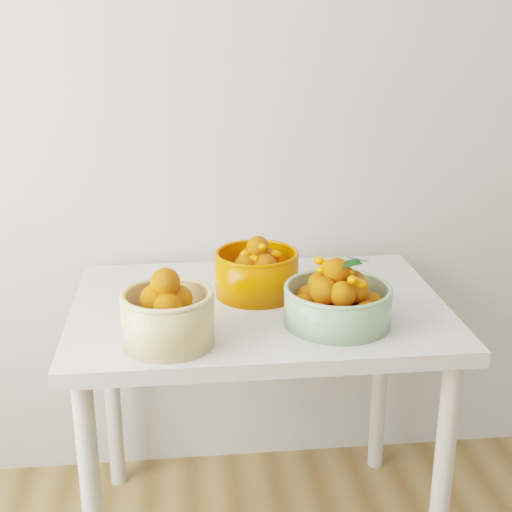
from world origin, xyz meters
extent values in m
cube|color=silver|center=(0.00, 2.00, 1.35)|extent=(4.00, 0.04, 2.70)
cube|color=silver|center=(-0.43, 1.60, 0.73)|extent=(1.00, 0.70, 0.04)
cylinder|color=silver|center=(-0.87, 1.31, 0.35)|extent=(0.05, 0.05, 0.71)
cylinder|color=silver|center=(0.01, 1.31, 0.35)|extent=(0.05, 0.05, 0.71)
cylinder|color=silver|center=(-0.87, 1.89, 0.35)|extent=(0.05, 0.05, 0.71)
cylinder|color=silver|center=(0.01, 1.89, 0.35)|extent=(0.05, 0.05, 0.71)
cylinder|color=#DBC17D|center=(-0.67, 1.38, 0.81)|extent=(0.28, 0.28, 0.12)
torus|color=#DBC17D|center=(-0.67, 1.38, 0.87)|extent=(0.28, 0.28, 0.02)
sphere|color=#D1660C|center=(-0.62, 1.38, 0.80)|extent=(0.07, 0.07, 0.07)
sphere|color=#FB5B00|center=(-0.66, 1.43, 0.80)|extent=(0.07, 0.07, 0.07)
sphere|color=#FB5B00|center=(-0.72, 1.41, 0.80)|extent=(0.07, 0.07, 0.07)
sphere|color=#FB5B00|center=(-0.72, 1.34, 0.80)|extent=(0.07, 0.07, 0.07)
sphere|color=#FB5B00|center=(-0.66, 1.33, 0.80)|extent=(0.07, 0.07, 0.07)
sphere|color=#FB5B00|center=(-0.67, 1.38, 0.80)|extent=(0.07, 0.07, 0.07)
sphere|color=#FB5B00|center=(-0.65, 1.40, 0.86)|extent=(0.07, 0.07, 0.07)
sphere|color=#FB5B00|center=(-0.70, 1.39, 0.86)|extent=(0.08, 0.08, 0.08)
sphere|color=#FB5B00|center=(-0.67, 1.35, 0.86)|extent=(0.07, 0.07, 0.07)
sphere|color=#FB5B00|center=(-0.68, 1.38, 0.90)|extent=(0.07, 0.07, 0.07)
ellipsoid|color=#FF6B05|center=(-0.66, 1.42, 0.89)|extent=(0.03, 0.04, 0.03)
ellipsoid|color=#FF6B05|center=(-0.67, 1.38, 0.89)|extent=(0.04, 0.04, 0.03)
ellipsoid|color=#FF6B05|center=(-0.68, 1.38, 0.91)|extent=(0.05, 0.04, 0.04)
ellipsoid|color=#FF6B05|center=(-0.67, 1.39, 0.88)|extent=(0.03, 0.04, 0.03)
ellipsoid|color=#FF6B05|center=(-0.67, 1.43, 0.91)|extent=(0.03, 0.04, 0.03)
ellipsoid|color=#FF6B05|center=(-0.67, 1.38, 0.87)|extent=(0.05, 0.04, 0.03)
ellipsoid|color=#FF6B05|center=(-0.67, 1.39, 0.88)|extent=(0.04, 0.05, 0.04)
cylinder|color=#88B081|center=(-0.25, 1.45, 0.80)|extent=(0.35, 0.35, 0.09)
torus|color=#88B081|center=(-0.25, 1.45, 0.84)|extent=(0.36, 0.36, 0.01)
sphere|color=#FB5B00|center=(-0.17, 1.45, 0.79)|extent=(0.07, 0.07, 0.07)
sphere|color=#FB5B00|center=(-0.19, 1.51, 0.79)|extent=(0.07, 0.07, 0.07)
sphere|color=#FB5B00|center=(-0.25, 1.54, 0.79)|extent=(0.07, 0.07, 0.07)
sphere|color=#FB5B00|center=(-0.32, 1.51, 0.79)|extent=(0.07, 0.07, 0.07)
sphere|color=#FB5B00|center=(-0.34, 1.45, 0.79)|extent=(0.07, 0.07, 0.07)
sphere|color=#FB5B00|center=(-0.32, 1.39, 0.79)|extent=(0.07, 0.07, 0.07)
sphere|color=#FB5B00|center=(-0.25, 1.37, 0.79)|extent=(0.07, 0.07, 0.07)
sphere|color=#FB5B00|center=(-0.19, 1.39, 0.79)|extent=(0.07, 0.07, 0.07)
sphere|color=#FB5B00|center=(-0.25, 1.45, 0.79)|extent=(0.07, 0.07, 0.07)
sphere|color=#FB5B00|center=(-0.21, 1.47, 0.85)|extent=(0.07, 0.07, 0.07)
sphere|color=#FB5B00|center=(-0.25, 1.50, 0.85)|extent=(0.06, 0.06, 0.06)
sphere|color=#FB5B00|center=(-0.29, 1.47, 0.85)|extent=(0.06, 0.06, 0.06)
sphere|color=#FB5B00|center=(-0.29, 1.43, 0.85)|extent=(0.07, 0.07, 0.07)
sphere|color=#FB5B00|center=(-0.25, 1.40, 0.85)|extent=(0.07, 0.07, 0.07)
sphere|color=#FB5B00|center=(-0.21, 1.43, 0.85)|extent=(0.06, 0.06, 0.06)
sphere|color=#FB5B00|center=(-0.26, 1.45, 0.89)|extent=(0.06, 0.06, 0.06)
ellipsoid|color=#FF6B05|center=(-0.28, 1.48, 0.86)|extent=(0.04, 0.04, 0.03)
ellipsoid|color=#FF6B05|center=(-0.29, 1.50, 0.90)|extent=(0.04, 0.04, 0.03)
ellipsoid|color=#FF6B05|center=(-0.21, 1.40, 0.87)|extent=(0.04, 0.04, 0.03)
ellipsoid|color=#FF6B05|center=(-0.27, 1.47, 0.87)|extent=(0.04, 0.04, 0.03)
ellipsoid|color=#FF6B05|center=(-0.23, 1.39, 0.89)|extent=(0.03, 0.04, 0.03)
ellipsoid|color=#FF6B05|center=(-0.29, 1.46, 0.89)|extent=(0.04, 0.03, 0.03)
ellipsoid|color=#FF6B05|center=(-0.21, 1.48, 0.86)|extent=(0.04, 0.04, 0.03)
ellipsoid|color=#FF6B05|center=(-0.26, 1.45, 0.87)|extent=(0.04, 0.04, 0.03)
ellipsoid|color=#FF6B05|center=(-0.28, 1.50, 0.89)|extent=(0.04, 0.04, 0.03)
ellipsoid|color=#FF6B05|center=(-0.22, 1.47, 0.88)|extent=(0.04, 0.04, 0.03)
ellipsoid|color=#FF6B05|center=(-0.23, 1.44, 0.89)|extent=(0.04, 0.03, 0.03)
ellipsoid|color=#FF6B05|center=(-0.23, 1.47, 0.87)|extent=(0.04, 0.04, 0.03)
ellipsoid|color=#FF6B05|center=(-0.26, 1.48, 0.89)|extent=(0.03, 0.04, 0.03)
ellipsoid|color=#FF6B05|center=(-0.26, 1.45, 0.89)|extent=(0.04, 0.03, 0.03)
cylinder|color=#DF5100|center=(-0.43, 1.67, 0.81)|extent=(0.27, 0.27, 0.12)
torus|color=#DF5100|center=(-0.43, 1.67, 0.87)|extent=(0.27, 0.27, 0.01)
sphere|color=#D1660C|center=(-0.36, 1.66, 0.79)|extent=(0.07, 0.07, 0.07)
sphere|color=#D1660C|center=(-0.40, 1.72, 0.79)|extent=(0.07, 0.07, 0.07)
sphere|color=#FB5B00|center=(-0.47, 1.72, 0.79)|extent=(0.07, 0.07, 0.07)
sphere|color=#FB5B00|center=(-0.50, 1.66, 0.79)|extent=(0.07, 0.07, 0.07)
sphere|color=#FB5B00|center=(-0.47, 1.61, 0.79)|extent=(0.06, 0.06, 0.06)
sphere|color=#FB5B00|center=(-0.40, 1.61, 0.79)|extent=(0.06, 0.06, 0.06)
sphere|color=#FB5B00|center=(-0.43, 1.67, 0.79)|extent=(0.06, 0.06, 0.06)
sphere|color=#FB5B00|center=(-0.40, 1.68, 0.84)|extent=(0.06, 0.06, 0.06)
sphere|color=#FB5B00|center=(-0.45, 1.70, 0.84)|extent=(0.06, 0.06, 0.06)
sphere|color=#FB5B00|center=(-0.46, 1.64, 0.84)|extent=(0.06, 0.06, 0.06)
sphere|color=#FB5B00|center=(-0.41, 1.63, 0.84)|extent=(0.07, 0.07, 0.07)
sphere|color=#FB5B00|center=(-0.43, 1.67, 0.89)|extent=(0.06, 0.06, 0.06)
ellipsoid|color=#FF6B05|center=(-0.43, 1.66, 0.87)|extent=(0.04, 0.04, 0.03)
ellipsoid|color=#FF6B05|center=(-0.44, 1.63, 0.86)|extent=(0.03, 0.04, 0.03)
ellipsoid|color=#FF6B05|center=(-0.38, 1.66, 0.87)|extent=(0.04, 0.03, 0.03)
ellipsoid|color=#FF6B05|center=(-0.44, 1.64, 0.86)|extent=(0.03, 0.04, 0.03)
ellipsoid|color=#FF6B05|center=(-0.46, 1.66, 0.87)|extent=(0.03, 0.02, 0.02)
ellipsoid|color=#FF6B05|center=(-0.43, 1.70, 0.86)|extent=(0.03, 0.04, 0.03)
ellipsoid|color=#FF6B05|center=(-0.42, 1.65, 0.89)|extent=(0.04, 0.04, 0.03)
ellipsoid|color=#FF6B05|center=(-0.41, 1.66, 0.86)|extent=(0.04, 0.03, 0.03)
camera|label=1|loc=(-0.63, -0.16, 1.50)|focal=50.00mm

